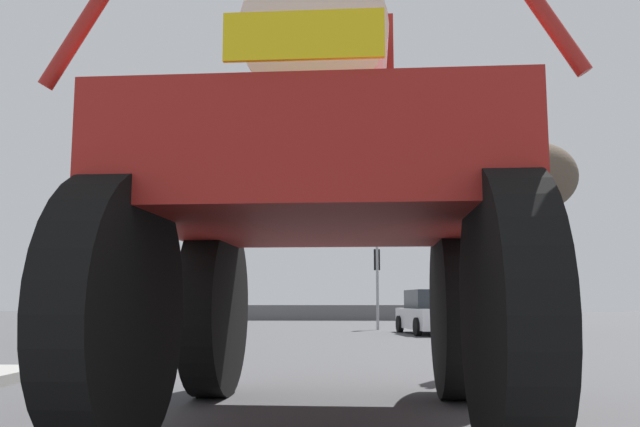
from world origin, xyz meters
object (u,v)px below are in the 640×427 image
Objects in this scene: traffic_signal_near_right at (480,192)px; bare_tree_right at (536,179)px; traffic_signal_far_left at (377,269)px; oversize_sprayer at (323,201)px; sedan_ahead at (432,313)px.

bare_tree_right is (4.82, 13.61, 2.69)m from traffic_signal_near_right.
traffic_signal_far_left is 0.47× the size of bare_tree_right.
oversize_sprayer is at bearing -94.08° from traffic_signal_far_left.
bare_tree_right is at bearing -80.11° from sedan_ahead.
oversize_sprayer is 1.62× the size of traffic_signal_far_left.
sedan_ahead is 4.39m from traffic_signal_far_left.
traffic_signal_far_left is 7.07m from bare_tree_right.
traffic_signal_near_right reaches higher than sedan_ahead.
traffic_signal_far_left is at bearing 158.06° from bare_tree_right.
sedan_ahead is 6.56m from bare_tree_right.
bare_tree_right is at bearing -21.94° from traffic_signal_far_left.
traffic_signal_near_right is at bearing -109.52° from bare_tree_right.
traffic_signal_far_left is at bearing -1.76° from oversize_sprayer.
traffic_signal_far_left reaches higher than sedan_ahead.
traffic_signal_near_right is 16.00m from traffic_signal_far_left.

